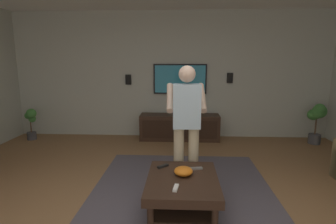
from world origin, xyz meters
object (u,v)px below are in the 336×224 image
at_px(vase_round, 197,110).
at_px(wall_speaker_left, 230,78).
at_px(media_console, 180,127).
at_px(tv, 180,79).
at_px(wall_speaker_right, 128,80).
at_px(remote_white, 176,188).
at_px(coffee_table, 182,186).
at_px(remote_grey, 196,168).
at_px(potted_plant_tall, 317,117).
at_px(remote_black, 163,166).
at_px(bowl, 183,171).
at_px(person_standing, 186,119).
at_px(potted_plant_short, 31,121).

relative_size(vase_round, wall_speaker_left, 1.00).
relative_size(media_console, wall_speaker_left, 7.73).
bearing_deg(tv, wall_speaker_right, -90.66).
bearing_deg(remote_white, coffee_table, -6.17).
distance_m(remote_grey, wall_speaker_left, 3.12).
bearing_deg(wall_speaker_right, potted_plant_tall, -96.35).
distance_m(potted_plant_tall, wall_speaker_left, 1.92).
xyz_separation_m(coffee_table, vase_round, (2.82, -0.31, 0.36)).
distance_m(remote_white, remote_grey, 0.57).
bearing_deg(remote_black, tv, -137.77).
distance_m(tv, vase_round, 0.78).
height_order(tv, wall_speaker_left, tv).
distance_m(tv, remote_black, 2.93).
bearing_deg(media_console, bowl, 1.31).
relative_size(person_standing, remote_black, 10.93).
bearing_deg(wall_speaker_left, coffee_table, 161.63).
relative_size(potted_plant_short, remote_grey, 4.63).
height_order(bowl, wall_speaker_left, wall_speaker_left).
relative_size(bowl, vase_round, 0.98).
bearing_deg(coffee_table, wall_speaker_right, 21.17).
bearing_deg(tv, remote_black, -3.91).
distance_m(remote_white, vase_round, 3.13).
relative_size(bowl, remote_white, 1.44).
distance_m(media_console, remote_grey, 2.61).
xyz_separation_m(coffee_table, wall_speaker_left, (3.10, -1.03, 1.03)).
xyz_separation_m(person_standing, potted_plant_short, (1.99, 3.30, -0.52)).
distance_m(remote_black, vase_round, 2.60).
distance_m(remote_white, remote_black, 0.60).
xyz_separation_m(tv, bowl, (-3.01, -0.06, -0.85)).
xyz_separation_m(coffee_table, remote_black, (0.30, 0.24, 0.12)).
xyz_separation_m(media_console, wall_speaker_left, (0.25, -1.08, 1.05)).
height_order(person_standing, wall_speaker_right, person_standing).
distance_m(coffee_table, remote_white, 0.31).
bearing_deg(remote_black, remote_grey, 128.99).
distance_m(media_console, potted_plant_tall, 2.82).
bearing_deg(wall_speaker_left, vase_round, 110.72).
bearing_deg(wall_speaker_left, bowl, 161.40).
xyz_separation_m(bowl, vase_round, (2.75, -0.30, 0.21)).
bearing_deg(person_standing, remote_white, 170.50).
xyz_separation_m(person_standing, remote_black, (-0.37, 0.29, -0.52)).
height_order(tv, remote_black, tv).
distance_m(tv, wall_speaker_left, 1.08).
bearing_deg(remote_white, vase_round, 1.32).
height_order(potted_plant_short, vase_round, vase_round).
bearing_deg(potted_plant_tall, potted_plant_short, 90.03).
bearing_deg(bowl, tv, 1.21).
relative_size(potted_plant_short, remote_black, 4.63).
height_order(remote_white, vase_round, vase_round).
distance_m(media_console, wall_speaker_left, 1.53).
xyz_separation_m(remote_grey, wall_speaker_right, (2.85, 1.37, 0.87)).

